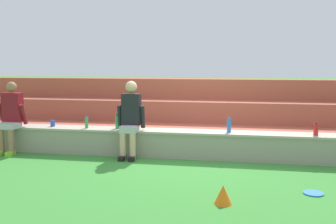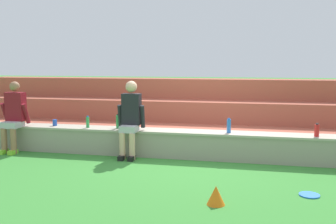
% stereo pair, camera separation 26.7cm
% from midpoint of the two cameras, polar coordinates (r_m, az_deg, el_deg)
% --- Properties ---
extents(ground_plane, '(80.00, 80.00, 0.00)m').
position_cam_midpoint_polar(ground_plane, '(7.08, 4.40, -7.15)').
color(ground_plane, '#388433').
extents(stone_seating_wall, '(9.96, 0.49, 0.50)m').
position_cam_midpoint_polar(stone_seating_wall, '(7.23, 4.67, -4.66)').
color(stone_seating_wall, gray).
rests_on(stone_seating_wall, ground).
extents(brick_bleachers, '(11.10, 1.91, 1.39)m').
position_cam_midpoint_polar(brick_bleachers, '(8.78, 6.13, -0.74)').
color(brick_bleachers, '#A8513D').
rests_on(brick_bleachers, ground).
extents(person_far_left, '(0.55, 0.53, 1.39)m').
position_cam_midpoint_polar(person_far_left, '(8.17, -21.00, -0.38)').
color(person_far_left, '#996B4C').
rests_on(person_far_left, ground).
extents(person_left_of_center, '(0.52, 0.54, 1.43)m').
position_cam_midpoint_polar(person_left_of_center, '(7.18, -4.54, -0.72)').
color(person_left_of_center, '#DBAD89').
rests_on(person_left_of_center, ground).
extents(water_bottle_near_right, '(0.08, 0.08, 0.23)m').
position_cam_midpoint_polar(water_bottle_near_right, '(7.16, 22.17, -2.53)').
color(water_bottle_near_right, red).
rests_on(water_bottle_near_right, stone_seating_wall).
extents(water_bottle_mid_right, '(0.06, 0.06, 0.23)m').
position_cam_midpoint_polar(water_bottle_mid_right, '(7.66, -10.83, -1.48)').
color(water_bottle_mid_right, green).
rests_on(water_bottle_mid_right, stone_seating_wall).
extents(water_bottle_center_gap, '(0.07, 0.07, 0.27)m').
position_cam_midpoint_polar(water_bottle_center_gap, '(7.08, 10.06, -2.03)').
color(water_bottle_center_gap, blue).
rests_on(water_bottle_center_gap, stone_seating_wall).
extents(water_bottle_mid_left, '(0.08, 0.08, 0.28)m').
position_cam_midpoint_polar(water_bottle_mid_left, '(7.50, -6.40, -1.40)').
color(water_bottle_mid_left, green).
rests_on(water_bottle_mid_left, stone_seating_wall).
extents(plastic_cup_right_end, '(0.09, 0.09, 0.12)m').
position_cam_midpoint_polar(plastic_cup_right_end, '(8.06, -15.50, -1.52)').
color(plastic_cup_right_end, blue).
rests_on(plastic_cup_right_end, stone_seating_wall).
extents(frisbee, '(0.27, 0.27, 0.02)m').
position_cam_midpoint_polar(frisbee, '(5.64, 21.50, -11.37)').
color(frisbee, blue).
rests_on(frisbee, ground).
extents(sports_cone, '(0.23, 0.23, 0.24)m').
position_cam_midpoint_polar(sports_cone, '(4.97, 8.67, -12.10)').
color(sports_cone, orange).
rests_on(sports_cone, ground).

